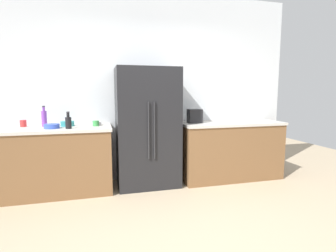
{
  "coord_description": "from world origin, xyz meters",
  "views": [
    {
      "loc": [
        -0.74,
        -2.27,
        1.37
      ],
      "look_at": [
        -0.03,
        0.43,
        1.01
      ],
      "focal_mm": 27.85,
      "sensor_mm": 36.0,
      "label": 1
    }
  ],
  "objects_px": {
    "bottle_b": "(44,118)",
    "cup_b": "(96,123)",
    "bowl_c": "(67,124)",
    "refrigerator": "(147,128)",
    "toaster": "(195,116)",
    "cup_a": "(23,123)",
    "bowl_b": "(96,123)",
    "bowl_a": "(52,126)",
    "bottle_a": "(68,122)"
  },
  "relations": [
    {
      "from": "bottle_b",
      "to": "cup_b",
      "type": "height_order",
      "value": "bottle_b"
    },
    {
      "from": "bowl_c",
      "to": "refrigerator",
      "type": "bearing_deg",
      "value": -5.51
    },
    {
      "from": "toaster",
      "to": "cup_a",
      "type": "bearing_deg",
      "value": 175.93
    },
    {
      "from": "cup_b",
      "to": "bowl_b",
      "type": "distance_m",
      "value": 0.14
    },
    {
      "from": "bottle_b",
      "to": "bowl_a",
      "type": "height_order",
      "value": "bottle_b"
    },
    {
      "from": "toaster",
      "to": "bowl_c",
      "type": "xyz_separation_m",
      "value": [
        -1.84,
        0.1,
        -0.07
      ]
    },
    {
      "from": "toaster",
      "to": "cup_b",
      "type": "relative_size",
      "value": 2.37
    },
    {
      "from": "refrigerator",
      "to": "cup_a",
      "type": "xyz_separation_m",
      "value": [
        -1.68,
        0.18,
        0.09
      ]
    },
    {
      "from": "toaster",
      "to": "bowl_b",
      "type": "height_order",
      "value": "toaster"
    },
    {
      "from": "bottle_b",
      "to": "cup_b",
      "type": "distance_m",
      "value": 0.69
    },
    {
      "from": "bottle_b",
      "to": "bowl_c",
      "type": "relative_size",
      "value": 1.58
    },
    {
      "from": "cup_b",
      "to": "bottle_a",
      "type": "bearing_deg",
      "value": -150.54
    },
    {
      "from": "toaster",
      "to": "bottle_b",
      "type": "relative_size",
      "value": 0.75
    },
    {
      "from": "bowl_c",
      "to": "bottle_a",
      "type": "bearing_deg",
      "value": -81.12
    },
    {
      "from": "bottle_b",
      "to": "bowl_c",
      "type": "distance_m",
      "value": 0.31
    },
    {
      "from": "toaster",
      "to": "cup_a",
      "type": "relative_size",
      "value": 2.29
    },
    {
      "from": "refrigerator",
      "to": "cup_b",
      "type": "distance_m",
      "value": 0.73
    },
    {
      "from": "bowl_a",
      "to": "toaster",
      "type": "bearing_deg",
      "value": 2.75
    },
    {
      "from": "bowl_b",
      "to": "bowl_c",
      "type": "height_order",
      "value": "bowl_c"
    },
    {
      "from": "refrigerator",
      "to": "bowl_a",
      "type": "relative_size",
      "value": 8.92
    },
    {
      "from": "refrigerator",
      "to": "cup_b",
      "type": "relative_size",
      "value": 19.16
    },
    {
      "from": "cup_a",
      "to": "bowl_b",
      "type": "bearing_deg",
      "value": -0.77
    },
    {
      "from": "cup_a",
      "to": "bowl_c",
      "type": "relative_size",
      "value": 0.51
    },
    {
      "from": "toaster",
      "to": "bottle_b",
      "type": "bearing_deg",
      "value": 176.51
    },
    {
      "from": "cup_a",
      "to": "bowl_a",
      "type": "relative_size",
      "value": 0.48
    },
    {
      "from": "refrigerator",
      "to": "bowl_c",
      "type": "relative_size",
      "value": 9.55
    },
    {
      "from": "toaster",
      "to": "bowl_c",
      "type": "relative_size",
      "value": 1.18
    },
    {
      "from": "bottle_b",
      "to": "bowl_a",
      "type": "relative_size",
      "value": 1.47
    },
    {
      "from": "bottle_a",
      "to": "bowl_c",
      "type": "distance_m",
      "value": 0.28
    },
    {
      "from": "bottle_a",
      "to": "bowl_b",
      "type": "bearing_deg",
      "value": 44.68
    },
    {
      "from": "toaster",
      "to": "bowl_b",
      "type": "bearing_deg",
      "value": 173.79
    },
    {
      "from": "cup_a",
      "to": "bottle_b",
      "type": "bearing_deg",
      "value": -8.57
    },
    {
      "from": "bottle_b",
      "to": "bowl_a",
      "type": "bearing_deg",
      "value": -60.56
    },
    {
      "from": "refrigerator",
      "to": "bottle_a",
      "type": "relative_size",
      "value": 7.76
    },
    {
      "from": "bottle_b",
      "to": "bowl_b",
      "type": "distance_m",
      "value": 0.69
    },
    {
      "from": "bowl_b",
      "to": "refrigerator",
      "type": "bearing_deg",
      "value": -12.89
    },
    {
      "from": "cup_a",
      "to": "bowl_a",
      "type": "distance_m",
      "value": 0.48
    },
    {
      "from": "toaster",
      "to": "cup_b",
      "type": "xyz_separation_m",
      "value": [
        -1.46,
        0.01,
        -0.07
      ]
    },
    {
      "from": "cup_b",
      "to": "bowl_c",
      "type": "relative_size",
      "value": 0.5
    },
    {
      "from": "bowl_c",
      "to": "cup_b",
      "type": "bearing_deg",
      "value": -12.66
    },
    {
      "from": "toaster",
      "to": "cup_a",
      "type": "height_order",
      "value": "toaster"
    },
    {
      "from": "toaster",
      "to": "cup_a",
      "type": "distance_m",
      "value": 2.42
    },
    {
      "from": "refrigerator",
      "to": "bowl_b",
      "type": "distance_m",
      "value": 0.75
    },
    {
      "from": "toaster",
      "to": "bottle_b",
      "type": "distance_m",
      "value": 2.14
    },
    {
      "from": "bottle_b",
      "to": "bowl_b",
      "type": "bearing_deg",
      "value": 2.39
    },
    {
      "from": "bowl_a",
      "to": "bowl_c",
      "type": "relative_size",
      "value": 1.07
    },
    {
      "from": "refrigerator",
      "to": "bowl_a",
      "type": "bearing_deg",
      "value": -175.99
    },
    {
      "from": "refrigerator",
      "to": "cup_a",
      "type": "height_order",
      "value": "refrigerator"
    },
    {
      "from": "bottle_a",
      "to": "cup_a",
      "type": "xyz_separation_m",
      "value": [
        -0.62,
        0.35,
        -0.04
      ]
    },
    {
      "from": "bottle_b",
      "to": "bowl_c",
      "type": "height_order",
      "value": "bottle_b"
    }
  ]
}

